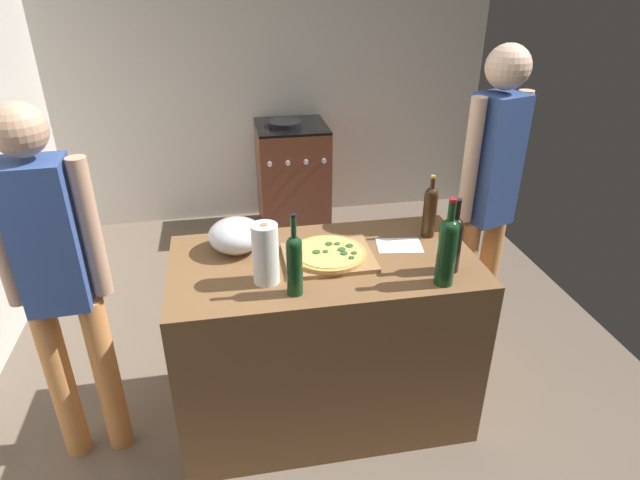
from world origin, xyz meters
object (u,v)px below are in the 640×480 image
wine_bottle_amber (430,210)px  stove (292,178)px  mixing_bowl (236,235)px  wine_bottle_green (447,248)px  person_in_stripes (57,275)px  paper_towel_roll (266,254)px  wine_bottle_dark (294,262)px  person_in_red (488,194)px  wine_bottle_clear (453,241)px  pizza (329,253)px

wine_bottle_amber → stove: bearing=101.3°
mixing_bowl → stove: bearing=75.3°
wine_bottle_green → person_in_stripes: bearing=171.8°
paper_towel_roll → stove: size_ratio=0.28×
wine_bottle_dark → wine_bottle_green: 0.62m
paper_towel_roll → person_in_stripes: 0.84m
wine_bottle_dark → wine_bottle_green: wine_bottle_green is taller
paper_towel_roll → person_in_red: person_in_red is taller
mixing_bowl → wine_bottle_clear: wine_bottle_clear is taller
mixing_bowl → person_in_red: 1.30m
pizza → wine_bottle_green: size_ratio=0.89×
wine_bottle_amber → person_in_stripes: size_ratio=0.19×
wine_bottle_amber → wine_bottle_dark: (-0.71, -0.39, 0.01)m
mixing_bowl → person_in_red: (1.30, 0.13, 0.06)m
wine_bottle_green → person_in_red: (0.46, 0.57, -0.03)m
pizza → wine_bottle_clear: size_ratio=1.02×
pizza → mixing_bowl: size_ratio=1.33×
wine_bottle_green → person_in_red: bearing=51.1°
mixing_bowl → person_in_stripes: person_in_stripes is taller
person_in_red → wine_bottle_dark: bearing=-153.5°
wine_bottle_green → person_in_red: 0.74m
mixing_bowl → person_in_red: person_in_red is taller
wine_bottle_clear → wine_bottle_green: size_ratio=0.87×
wine_bottle_green → person_in_stripes: size_ratio=0.23×
wine_bottle_amber → wine_bottle_clear: size_ratio=0.94×
wine_bottle_dark → pizza: bearing=52.9°
mixing_bowl → stove: size_ratio=0.27×
wine_bottle_green → person_in_red: size_ratio=0.22×
wine_bottle_dark → person_in_red: bearing=26.5°
paper_towel_roll → wine_bottle_amber: size_ratio=0.85×
wine_bottle_amber → stove: size_ratio=0.33×
person_in_red → mixing_bowl: bearing=-174.3°
paper_towel_roll → person_in_red: 1.26m
wine_bottle_amber → wine_bottle_dark: size_ratio=0.89×
wine_bottle_clear → paper_towel_roll: bearing=176.3°
mixing_bowl → stove: 2.12m
mixing_bowl → wine_bottle_amber: 0.93m
wine_bottle_amber → person_in_red: size_ratio=0.18×
pizza → person_in_stripes: person_in_stripes is taller
stove → wine_bottle_amber: bearing=-78.7°
wine_bottle_amber → person_in_stripes: bearing=-173.0°
wine_bottle_clear → person_in_stripes: (-1.63, 0.13, -0.06)m
person_in_red → wine_bottle_clear: bearing=-129.5°
wine_bottle_clear → person_in_red: (0.39, 0.48, -0.01)m
stove → mixing_bowl: bearing=-104.7°
person_in_stripes → stove: bearing=60.6°
wine_bottle_green → pizza: bearing=146.8°
mixing_bowl → wine_bottle_clear: size_ratio=0.76×
paper_towel_roll → wine_bottle_green: (0.72, -0.15, 0.03)m
wine_bottle_green → wine_bottle_dark: bearing=176.8°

